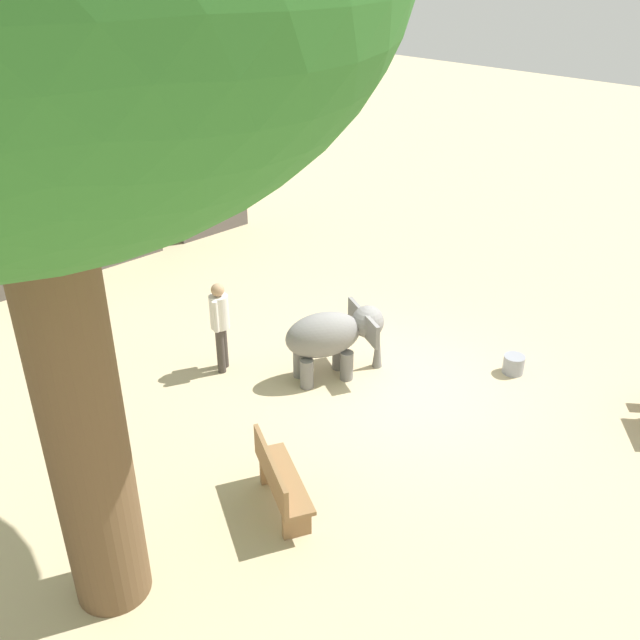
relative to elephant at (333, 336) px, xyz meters
The scene contains 7 objects.
ground_plane 1.42m from the elephant, 63.60° to the right, with size 60.00×60.00×0.00m, color tan.
elephant is the anchor object (origin of this frame).
person_handler 1.90m from the elephant, 129.67° to the left, with size 0.43×0.34×1.62m.
wooden_bench 3.27m from the elephant, 147.32° to the right, with size 0.95×1.44×0.88m.
market_stall_green 7.60m from the elephant, 90.27° to the left, with size 2.50×2.50×2.52m.
market_stall_red 8.02m from the elephant, 71.33° to the left, with size 2.50×2.50×2.52m.
feed_bucket 3.13m from the elephant, 42.60° to the right, with size 0.36×0.36×0.32m, color gray.
Camera 1 is at (-7.67, -5.96, 6.46)m, focal length 39.28 mm.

